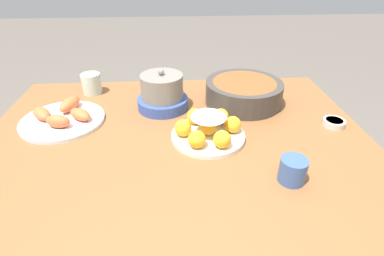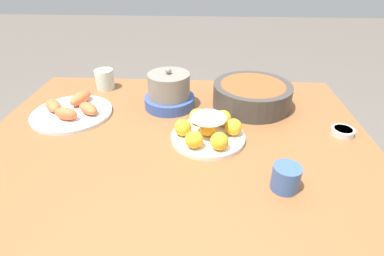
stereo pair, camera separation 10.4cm
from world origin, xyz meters
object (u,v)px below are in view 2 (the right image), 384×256
Objects in this scene: cup_far at (105,79)px; serving_bowl at (252,95)px; sauce_bowl at (343,131)px; warming_pot at (169,92)px; cup_near at (286,178)px; dining_table at (177,156)px; cake_plate at (208,130)px; seafood_platter at (72,110)px.

serving_bowl is at bearing -12.09° from cup_far.
serving_bowl is at bearing 145.11° from sauce_bowl.
cup_near is at bearing -51.78° from warming_pot.
cake_plate is at bearing -5.15° from dining_table.
cake_plate is at bearing -40.00° from cup_far.
sauce_bowl is at bearing -20.05° from cup_far.
serving_bowl is at bearing 41.20° from dining_table.
seafood_platter is at bearing 161.90° from dining_table.
cup_near is 0.84× the size of cup_far.
cup_near is at bearing -42.67° from cup_far.
sauce_bowl is 1.03m from seafood_platter.
cup_far reaches higher than sauce_bowl.
dining_table is 0.28m from warming_pot.
serving_bowl is 0.68m from cup_far.
warming_pot is (-0.65, 0.19, 0.05)m from sauce_bowl.
seafood_platter is at bearing -102.37° from cup_far.
dining_table is 0.41m from serving_bowl.
cup_far reaches higher than dining_table.
cup_near is (0.03, -0.51, -0.01)m from serving_bowl.
dining_table is 15.01× the size of cup_far.
cake_plate is 0.29m from warming_pot.
serving_bowl reaches higher than dining_table.
cake_plate and serving_bowl have the same top height.
dining_table is at bearing 142.83° from cup_near.
dining_table is 0.56m from cup_far.
seafood_platter reaches higher than dining_table.
warming_pot is (0.33, -0.17, 0.02)m from cup_far.
cake_plate is 0.32m from serving_bowl.
warming_pot is at bearing 102.21° from dining_table.
sauce_bowl is at bearing 4.34° from dining_table.
seafood_platter is 4.04× the size of cup_near.
sauce_bowl is (0.30, -0.21, -0.04)m from serving_bowl.
seafood_platter is 3.40× the size of cup_far.
cup_far is at bearing 152.66° from warming_pot.
cake_plate is at bearing -173.46° from sauce_bowl.
cake_plate is 3.21× the size of sauce_bowl.
cup_near is (0.76, -0.39, 0.02)m from seafood_platter.
seafood_platter is at bearing -170.96° from serving_bowl.
cup_near is 0.37× the size of warming_pot.
cup_near is at bearing -37.17° from dining_table.
cup_near reaches higher than dining_table.
cup_far reaches higher than cup_near.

